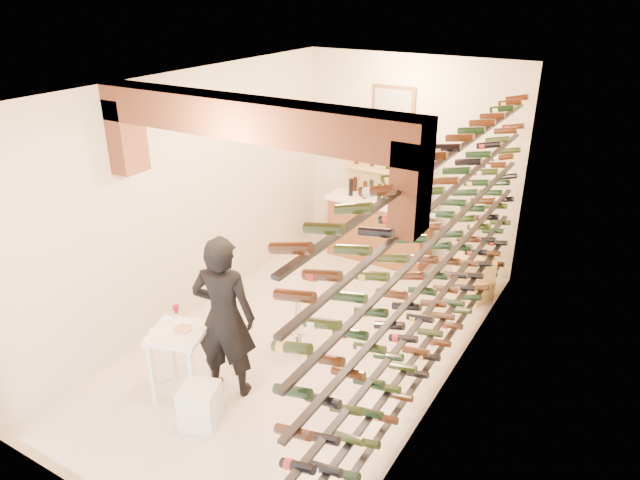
{
  "coord_description": "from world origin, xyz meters",
  "views": [
    {
      "loc": [
        3.27,
        -5.17,
        4.17
      ],
      "look_at": [
        0.0,
        0.3,
        1.3
      ],
      "focal_mm": 32.55,
      "sensor_mm": 36.0,
      "label": 1
    }
  ],
  "objects_px": {
    "wine_rack": "(433,260)",
    "crate_lower": "(472,287)",
    "chrome_barstool": "(298,311)",
    "back_counter": "(379,228)",
    "white_stool": "(200,406)",
    "tasting_table": "(179,342)",
    "person": "(224,317)"
  },
  "relations": [
    {
      "from": "wine_rack",
      "to": "tasting_table",
      "type": "xyz_separation_m",
      "value": [
        -2.18,
        -1.52,
        -0.89
      ]
    },
    {
      "from": "back_counter",
      "to": "crate_lower",
      "type": "distance_m",
      "value": 1.8
    },
    {
      "from": "wine_rack",
      "to": "tasting_table",
      "type": "relative_size",
      "value": 5.82
    },
    {
      "from": "white_stool",
      "to": "person",
      "type": "height_order",
      "value": "person"
    },
    {
      "from": "back_counter",
      "to": "tasting_table",
      "type": "relative_size",
      "value": 1.74
    },
    {
      "from": "tasting_table",
      "to": "back_counter",
      "type": "bearing_deg",
      "value": 65.99
    },
    {
      "from": "tasting_table",
      "to": "white_stool",
      "type": "bearing_deg",
      "value": -48.36
    },
    {
      "from": "back_counter",
      "to": "tasting_table",
      "type": "height_order",
      "value": "back_counter"
    },
    {
      "from": "wine_rack",
      "to": "crate_lower",
      "type": "bearing_deg",
      "value": 93.41
    },
    {
      "from": "white_stool",
      "to": "crate_lower",
      "type": "bearing_deg",
      "value": 68.59
    },
    {
      "from": "back_counter",
      "to": "crate_lower",
      "type": "bearing_deg",
      "value": -14.77
    },
    {
      "from": "chrome_barstool",
      "to": "wine_rack",
      "type": "bearing_deg",
      "value": 3.8
    },
    {
      "from": "white_stool",
      "to": "person",
      "type": "relative_size",
      "value": 0.24
    },
    {
      "from": "tasting_table",
      "to": "chrome_barstool",
      "type": "bearing_deg",
      "value": 48.49
    },
    {
      "from": "wine_rack",
      "to": "tasting_table",
      "type": "height_order",
      "value": "wine_rack"
    },
    {
      "from": "white_stool",
      "to": "chrome_barstool",
      "type": "height_order",
      "value": "chrome_barstool"
    },
    {
      "from": "wine_rack",
      "to": "chrome_barstool",
      "type": "xyz_separation_m",
      "value": [
        -1.6,
        -0.11,
        -1.05
      ]
    },
    {
      "from": "person",
      "to": "crate_lower",
      "type": "xyz_separation_m",
      "value": [
        1.67,
        3.41,
        -0.77
      ]
    },
    {
      "from": "person",
      "to": "crate_lower",
      "type": "height_order",
      "value": "person"
    },
    {
      "from": "back_counter",
      "to": "chrome_barstool",
      "type": "height_order",
      "value": "back_counter"
    },
    {
      "from": "tasting_table",
      "to": "person",
      "type": "relative_size",
      "value": 0.53
    },
    {
      "from": "tasting_table",
      "to": "white_stool",
      "type": "height_order",
      "value": "tasting_table"
    },
    {
      "from": "person",
      "to": "crate_lower",
      "type": "relative_size",
      "value": 3.59
    },
    {
      "from": "chrome_barstool",
      "to": "tasting_table",
      "type": "bearing_deg",
      "value": -112.32
    },
    {
      "from": "back_counter",
      "to": "white_stool",
      "type": "height_order",
      "value": "back_counter"
    },
    {
      "from": "back_counter",
      "to": "crate_lower",
      "type": "height_order",
      "value": "back_counter"
    },
    {
      "from": "tasting_table",
      "to": "person",
      "type": "bearing_deg",
      "value": 19.78
    },
    {
      "from": "wine_rack",
      "to": "crate_lower",
      "type": "relative_size",
      "value": 11.01
    },
    {
      "from": "chrome_barstool",
      "to": "crate_lower",
      "type": "relative_size",
      "value": 1.67
    },
    {
      "from": "person",
      "to": "crate_lower",
      "type": "bearing_deg",
      "value": -134.0
    },
    {
      "from": "back_counter",
      "to": "person",
      "type": "height_order",
      "value": "person"
    },
    {
      "from": "wine_rack",
      "to": "crate_lower",
      "type": "height_order",
      "value": "wine_rack"
    }
  ]
}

